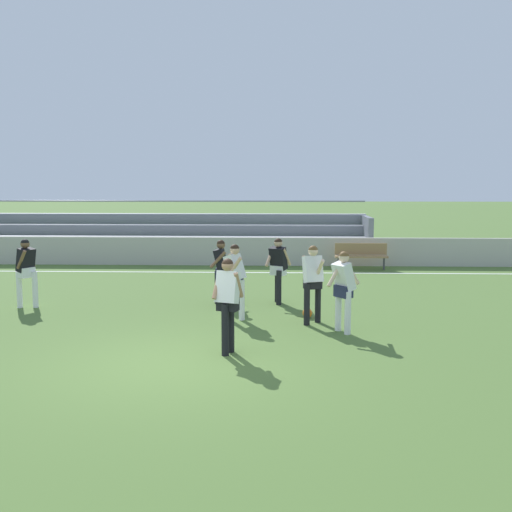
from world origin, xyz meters
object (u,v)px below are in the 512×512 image
Objects in this scene: player_dark_trailing_run at (221,266)px; player_white_pressing_high at (235,275)px; bench_centre_sideline at (361,254)px; player_dark_deep_cover at (26,267)px; player_white_wide_left at (313,277)px; player_dark_dropping_back at (278,265)px; player_white_challenging at (343,285)px; soccer_ball at (307,313)px; bleacher_stand at (159,234)px; player_white_wide_right at (228,297)px.

player_white_pressing_high is (0.46, -1.68, 0.05)m from player_dark_trailing_run.
bench_centre_sideline is 1.08× the size of player_dark_deep_cover.
player_dark_dropping_back is (-0.74, 2.13, -0.04)m from player_white_wide_left.
soccer_ball is at bearing 117.25° from player_white_challenging.
player_dark_deep_cover is (-8.94, -6.69, 0.45)m from bench_centre_sideline.
player_dark_trailing_run is at bearing -124.96° from bench_centre_sideline.
player_white_wide_left is at bearing -104.80° from bench_centre_sideline.
bench_centre_sideline is 11.17m from player_dark_deep_cover.
player_white_pressing_high is (-1.69, 0.29, -0.01)m from player_white_wide_left.
bench_centre_sideline is 8.18× the size of soccer_ball.
player_white_challenging is at bearing -24.17° from player_white_pressing_high.
soccer_ball is (-2.22, -7.56, -0.44)m from bench_centre_sideline.
player_white_challenging is (0.57, -0.73, -0.03)m from player_white_wide_left.
bleacher_stand is 9.91m from player_dark_trailing_run.
player_dark_dropping_back reaches higher than player_dark_trailing_run.
player_dark_dropping_back is (1.41, 0.16, 0.02)m from player_dark_trailing_run.
soccer_ball is at bearing -106.35° from bench_centre_sideline.
soccer_ball is (1.61, 0.25, -0.89)m from player_white_pressing_high.
player_dark_trailing_run is 7.32× the size of soccer_ball.
player_white_wide_right is (-0.89, -4.45, 0.05)m from player_dark_dropping_back.
bench_centre_sideline is at bearing 70.14° from player_white_wide_right.
player_white_wide_left is 1.01× the size of player_dark_deep_cover.
player_white_wide_left is 1.05m from soccer_ball.
bench_centre_sideline is at bearing 55.04° from player_dark_trailing_run.
player_white_wide_left is at bearing -63.84° from bleacher_stand.
player_dark_dropping_back is 7.47× the size of soccer_ball.
player_white_challenging is at bearing -65.39° from player_dark_dropping_back.
bleacher_stand is 11.65m from player_white_pressing_high.
player_white_wide_left reaches higher than bench_centre_sideline.
player_white_challenging is 3.83m from player_dark_trailing_run.
bleacher_stand is 9.95m from player_dark_deep_cover.
player_white_challenging is 1.67m from soccer_ball.
bench_centre_sideline is 1.10× the size of player_dark_dropping_back.
bench_centre_sideline is 8.39m from player_white_wide_left.
soccer_ball is at bearing 61.62° from player_white_wide_right.
bench_centre_sideline is at bearing 64.27° from player_dark_dropping_back.
player_white_challenging reaches higher than player_dark_dropping_back.
soccer_ball is at bearing 8.97° from player_white_pressing_high.
player_dark_deep_cover is at bearing -143.16° from bench_centre_sideline.
player_white_challenging is 7.52× the size of soccer_ball.
player_dark_trailing_run is 4.32m from player_white_wide_right.
bleacher_stand is 9.84× the size of player_white_wide_right.
player_dark_dropping_back is (6.06, 0.73, -0.02)m from player_dark_deep_cover.
player_dark_trailing_run is at bearing 6.91° from player_dark_deep_cover.
bleacher_stand is 10.33m from player_dark_dropping_back.
player_dark_trailing_run is at bearing 96.97° from player_white_wide_right.
bleacher_stand is 9.94× the size of player_white_wide_left.
player_white_wide_right is at bearing -83.03° from player_dark_trailing_run.
player_dark_deep_cover is 0.98× the size of player_white_wide_right.
player_dark_trailing_run is at bearing -173.35° from player_dark_dropping_back.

